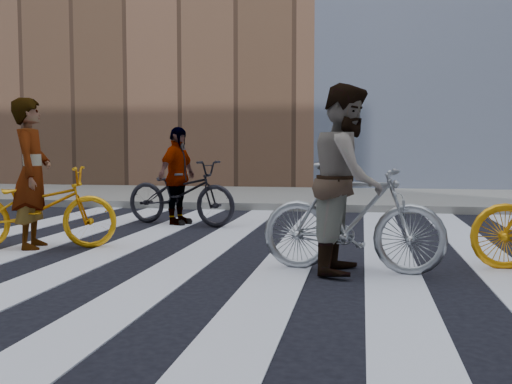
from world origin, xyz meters
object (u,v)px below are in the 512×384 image
(bike_dark_rear, at_px, (180,193))
(rider_mid, at_px, (348,179))
(rider_left, at_px, (32,174))
(bike_yellow_left, at_px, (36,208))
(bike_silver_mid, at_px, (352,218))
(rider_rear, at_px, (177,176))

(bike_dark_rear, height_order, rider_mid, rider_mid)
(rider_left, bearing_deg, bike_yellow_left, -106.56)
(rider_mid, bearing_deg, rider_left, 86.57)
(bike_yellow_left, relative_size, rider_mid, 1.03)
(bike_silver_mid, height_order, bike_dark_rear, bike_silver_mid)
(bike_yellow_left, distance_m, rider_left, 0.42)
(bike_yellow_left, distance_m, bike_silver_mid, 3.96)
(bike_yellow_left, xyz_separation_m, rider_rear, (1.02, 2.53, 0.29))
(bike_yellow_left, height_order, rider_rear, rider_rear)
(bike_dark_rear, bearing_deg, rider_rear, 105.70)
(bike_yellow_left, bearing_deg, rider_rear, -38.61)
(bike_silver_mid, xyz_separation_m, rider_mid, (-0.05, 0.00, 0.39))
(bike_yellow_left, xyz_separation_m, rider_left, (-0.05, 0.00, 0.42))
(bike_yellow_left, relative_size, rider_rear, 1.22)
(rider_mid, bearing_deg, bike_yellow_left, 86.43)
(bike_yellow_left, xyz_separation_m, rider_mid, (3.84, -0.75, 0.43))
(bike_yellow_left, xyz_separation_m, bike_silver_mid, (3.89, -0.75, 0.04))
(bike_yellow_left, height_order, rider_left, rider_left)
(bike_dark_rear, relative_size, rider_left, 1.07)
(rider_left, bearing_deg, bike_silver_mid, -117.36)
(bike_yellow_left, bearing_deg, rider_mid, -117.64)
(bike_yellow_left, bearing_deg, bike_silver_mid, -117.50)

